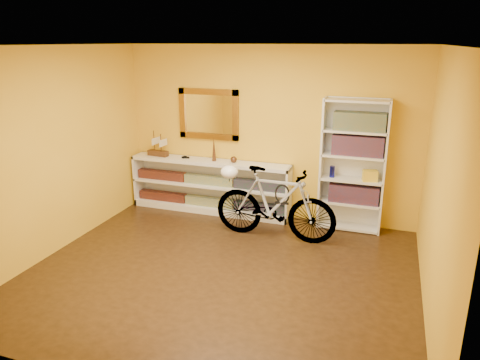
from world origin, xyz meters
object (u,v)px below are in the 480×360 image
(console_unit, at_px, (210,186))
(bicycle, at_px, (275,204))
(bookcase, at_px, (353,166))
(helmet, at_px, (229,172))

(console_unit, distance_m, bicycle, 1.41)
(bookcase, relative_size, bicycle, 1.09)
(bicycle, relative_size, helmet, 7.06)
(bicycle, bearing_deg, bookcase, -52.72)
(console_unit, height_order, bookcase, bookcase)
(bookcase, xyz_separation_m, helmet, (-1.61, -0.68, -0.05))
(helmet, bearing_deg, bookcase, 22.89)
(console_unit, relative_size, bicycle, 1.50)
(bookcase, bearing_deg, helmet, -157.11)
(bookcase, distance_m, bicycle, 1.25)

